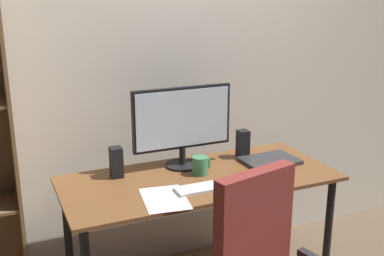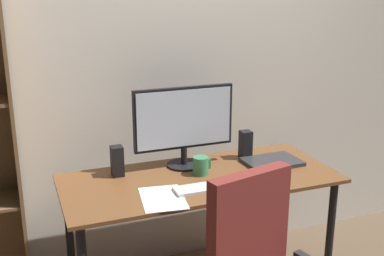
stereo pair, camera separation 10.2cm
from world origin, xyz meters
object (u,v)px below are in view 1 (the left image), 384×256
at_px(monitor, 182,122).
at_px(speaker_right, 243,144).
at_px(keyboard, 203,188).
at_px(laptop, 270,161).
at_px(mouse, 244,180).
at_px(desk, 200,192).
at_px(speaker_left, 116,162).
at_px(coffee_mug, 200,166).

height_order(monitor, speaker_right, monitor).
relative_size(keyboard, laptop, 0.91).
relative_size(mouse, laptop, 0.30).
distance_m(keyboard, speaker_right, 0.55).
relative_size(desk, speaker_right, 8.86).
bearing_deg(desk, speaker_left, 156.74).
relative_size(monitor, keyboard, 2.02).
height_order(desk, laptop, laptop).
bearing_deg(laptop, monitor, 161.19).
xyz_separation_m(desk, coffee_mug, (0.02, 0.03, 0.14)).
relative_size(monitor, speaker_right, 3.45).
bearing_deg(speaker_right, coffee_mug, -157.25).
bearing_deg(coffee_mug, desk, -118.08).
height_order(coffee_mug, speaker_left, speaker_left).
height_order(desk, speaker_left, speaker_left).
bearing_deg(mouse, speaker_left, 160.29).
bearing_deg(monitor, mouse, -59.51).
height_order(mouse, speaker_left, speaker_left).
bearing_deg(speaker_right, desk, -154.05).
relative_size(desk, speaker_left, 8.86).
height_order(monitor, mouse, monitor).
distance_m(keyboard, speaker_left, 0.51).
bearing_deg(laptop, desk, -177.55).
relative_size(keyboard, speaker_left, 1.71).
bearing_deg(laptop, mouse, -146.43).
distance_m(mouse, coffee_mug, 0.26).
relative_size(keyboard, coffee_mug, 2.84).
relative_size(coffee_mug, laptop, 0.32).
bearing_deg(laptop, coffee_mug, 178.60).
xyz_separation_m(monitor, mouse, (0.21, -0.36, -0.25)).
bearing_deg(speaker_right, laptop, -54.09).
relative_size(monitor, laptop, 1.83).
bearing_deg(monitor, speaker_left, -178.86).
bearing_deg(speaker_left, speaker_right, 0.00).
bearing_deg(keyboard, speaker_right, 39.96).
bearing_deg(monitor, laptop, -16.97).
distance_m(coffee_mug, speaker_left, 0.46).
relative_size(keyboard, mouse, 3.02).
bearing_deg(speaker_left, keyboard, -43.66).
relative_size(keyboard, speaker_right, 1.71).
relative_size(mouse, speaker_left, 0.56).
bearing_deg(keyboard, speaker_left, 137.11).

